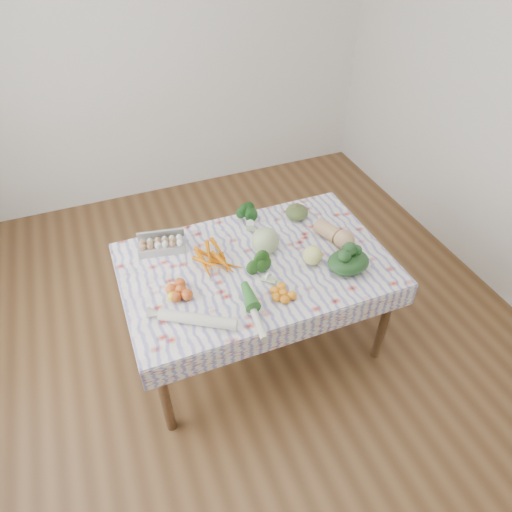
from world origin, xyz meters
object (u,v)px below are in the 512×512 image
at_px(cabbage, 265,241).
at_px(butternut_squash, 335,233).
at_px(kabocha_squash, 297,212).
at_px(grapefruit, 313,255).
at_px(dining_table, 256,273).
at_px(egg_carton, 162,246).

distance_m(cabbage, butternut_squash, 0.47).
height_order(kabocha_squash, grapefruit, grapefruit).
height_order(kabocha_squash, cabbage, cabbage).
bearing_deg(grapefruit, kabocha_squash, 76.37).
height_order(dining_table, egg_carton, egg_carton).
height_order(egg_carton, cabbage, cabbage).
xyz_separation_m(egg_carton, kabocha_squash, (0.95, 0.00, 0.01)).
xyz_separation_m(egg_carton, grapefruit, (0.84, -0.46, 0.02)).
bearing_deg(dining_table, butternut_squash, 0.93).
distance_m(cabbage, grapefruit, 0.31).
bearing_deg(egg_carton, cabbage, -11.79).
relative_size(cabbage, grapefruit, 1.41).
xyz_separation_m(kabocha_squash, cabbage, (-0.34, -0.25, 0.04)).
distance_m(dining_table, cabbage, 0.21).
distance_m(dining_table, kabocha_squash, 0.56).
relative_size(egg_carton, kabocha_squash, 1.91).
bearing_deg(kabocha_squash, grapefruit, -103.63).
distance_m(egg_carton, grapefruit, 0.96).
bearing_deg(egg_carton, dining_table, -22.41).
bearing_deg(egg_carton, grapefruit, -18.33).
relative_size(egg_carton, grapefruit, 2.42).
bearing_deg(dining_table, grapefruit, -21.31).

